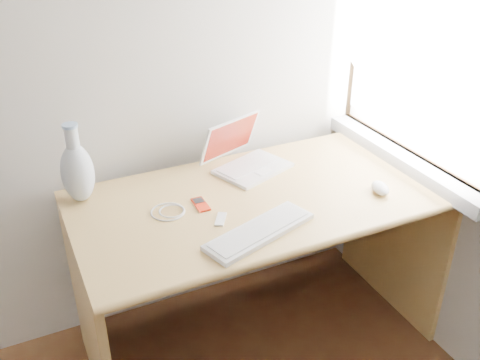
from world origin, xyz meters
name	(u,v)px	position (x,y,z in m)	size (l,w,h in m)	color
window	(423,44)	(1.72, 1.30, 1.28)	(0.11, 0.99, 1.10)	silver
desk	(251,230)	(1.03, 1.40, 0.55)	(1.46, 0.73, 0.77)	#DDB36B
laptop	(249,156)	(1.09, 1.54, 0.82)	(0.35, 0.34, 0.20)	white
external_keyboard	(260,231)	(0.90, 1.07, 0.78)	(0.44, 0.25, 0.02)	white
mouse	(380,188)	(1.45, 1.13, 0.79)	(0.06, 0.10, 0.04)	white
ipod	(201,204)	(0.78, 1.33, 0.77)	(0.05, 0.10, 0.01)	#AD210C
cable_coil	(168,212)	(0.66, 1.34, 0.77)	(0.13, 0.13, 0.01)	white
remote	(221,219)	(0.81, 1.21, 0.77)	(0.03, 0.09, 0.01)	white
vase	(77,171)	(0.39, 1.56, 0.90)	(0.12, 0.12, 0.31)	silver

